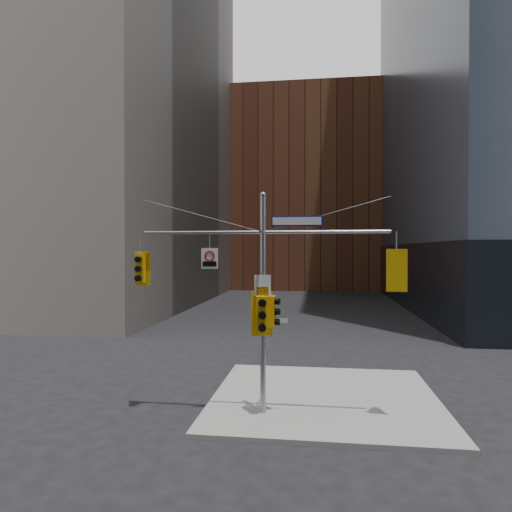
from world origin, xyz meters
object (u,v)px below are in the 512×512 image
(traffic_light_pole_front, at_px, (262,314))
(regulatory_sign_arm, at_px, (210,258))
(traffic_light_west_arm, at_px, (140,269))
(traffic_light_east_arm, at_px, (396,270))
(street_sign_blade, at_px, (297,221))
(signal_assembly, at_px, (263,281))
(traffic_light_pole_side, at_px, (273,311))

(traffic_light_pole_front, height_order, regulatory_sign_arm, regulatory_sign_arm)
(traffic_light_west_arm, distance_m, traffic_light_east_arm, 8.31)
(street_sign_blade, height_order, regulatory_sign_arm, street_sign_blade)
(signal_assembly, relative_size, traffic_light_pole_front, 5.58)
(traffic_light_pole_front, height_order, street_sign_blade, street_sign_blade)
(signal_assembly, height_order, regulatory_sign_arm, signal_assembly)
(traffic_light_east_arm, bearing_deg, regulatory_sign_arm, 5.59)
(traffic_light_pole_front, distance_m, street_sign_blade, 3.17)
(traffic_light_west_arm, xyz_separation_m, traffic_light_east_arm, (8.31, -0.01, 0.00))
(traffic_light_pole_side, height_order, traffic_light_pole_front, traffic_light_pole_front)
(traffic_light_pole_front, xyz_separation_m, regulatory_sign_arm, (-1.76, 0.25, 1.79))
(traffic_light_pole_front, bearing_deg, signal_assembly, 80.13)
(signal_assembly, distance_m, street_sign_blade, 2.22)
(traffic_light_pole_side, bearing_deg, regulatory_sign_arm, 101.08)
(traffic_light_east_arm, relative_size, regulatory_sign_arm, 1.93)
(signal_assembly, relative_size, traffic_light_west_arm, 6.89)
(traffic_light_east_arm, relative_size, street_sign_blade, 0.80)
(street_sign_blade, bearing_deg, traffic_light_west_arm, 179.01)
(signal_assembly, relative_size, regulatory_sign_arm, 11.75)
(signal_assembly, height_order, traffic_light_east_arm, signal_assembly)
(traffic_light_pole_side, relative_size, street_sign_blade, 0.61)
(traffic_light_pole_side, xyz_separation_m, traffic_light_pole_front, (-0.32, -0.27, -0.06))
(signal_assembly, height_order, street_sign_blade, signal_assembly)
(traffic_light_west_arm, relative_size, traffic_light_pole_side, 1.16)
(traffic_light_west_arm, height_order, street_sign_blade, street_sign_blade)
(traffic_light_pole_side, bearing_deg, traffic_light_pole_front, 139.99)
(traffic_light_east_arm, height_order, regulatory_sign_arm, regulatory_sign_arm)
(traffic_light_west_arm, relative_size, traffic_light_east_arm, 0.88)
(signal_assembly, relative_size, traffic_light_pole_side, 7.98)
(signal_assembly, bearing_deg, traffic_light_east_arm, 0.01)
(traffic_light_west_arm, xyz_separation_m, traffic_light_pole_front, (4.14, -0.28, -1.42))
(traffic_light_pole_side, height_order, regulatory_sign_arm, regulatory_sign_arm)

